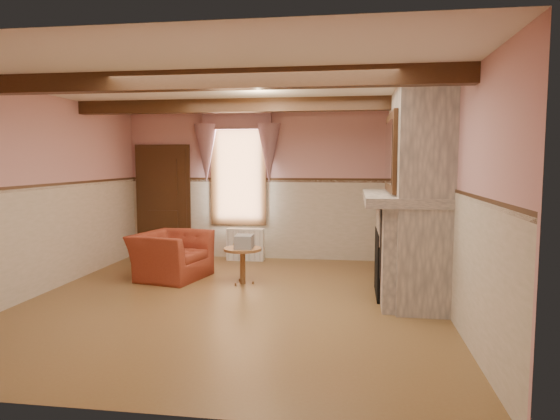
# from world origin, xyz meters

# --- Properties ---
(floor) EXTENTS (5.50, 6.00, 0.01)m
(floor) POSITION_xyz_m (0.00, 0.00, 0.00)
(floor) COLOR brown
(floor) RESTS_ON ground
(ceiling) EXTENTS (5.50, 6.00, 0.01)m
(ceiling) POSITION_xyz_m (0.00, 0.00, 2.80)
(ceiling) COLOR silver
(ceiling) RESTS_ON wall_back
(wall_back) EXTENTS (5.50, 0.02, 2.80)m
(wall_back) POSITION_xyz_m (0.00, 3.00, 1.40)
(wall_back) COLOR #CA8D8C
(wall_back) RESTS_ON floor
(wall_front) EXTENTS (5.50, 0.02, 2.80)m
(wall_front) POSITION_xyz_m (0.00, -3.00, 1.40)
(wall_front) COLOR #CA8D8C
(wall_front) RESTS_ON floor
(wall_left) EXTENTS (0.02, 6.00, 2.80)m
(wall_left) POSITION_xyz_m (-2.75, 0.00, 1.40)
(wall_left) COLOR #CA8D8C
(wall_left) RESTS_ON floor
(wall_right) EXTENTS (0.02, 6.00, 2.80)m
(wall_right) POSITION_xyz_m (2.75, 0.00, 1.40)
(wall_right) COLOR #CA8D8C
(wall_right) RESTS_ON floor
(wainscot) EXTENTS (5.50, 6.00, 1.50)m
(wainscot) POSITION_xyz_m (0.00, 0.00, 0.75)
(wainscot) COLOR beige
(wainscot) RESTS_ON floor
(chair_rail) EXTENTS (5.50, 6.00, 0.08)m
(chair_rail) POSITION_xyz_m (0.00, 0.00, 1.50)
(chair_rail) COLOR black
(chair_rail) RESTS_ON wainscot
(firebox) EXTENTS (0.20, 0.95, 0.90)m
(firebox) POSITION_xyz_m (2.00, 0.60, 0.45)
(firebox) COLOR black
(firebox) RESTS_ON floor
(armchair) EXTENTS (1.20, 1.31, 0.73)m
(armchair) POSITION_xyz_m (-1.28, 1.13, 0.36)
(armchair) COLOR maroon
(armchair) RESTS_ON floor
(side_table) EXTENTS (0.69, 0.69, 0.55)m
(side_table) POSITION_xyz_m (-0.07, 0.94, 0.28)
(side_table) COLOR brown
(side_table) RESTS_ON floor
(book_stack) EXTENTS (0.27, 0.33, 0.20)m
(book_stack) POSITION_xyz_m (-0.04, 0.93, 0.65)
(book_stack) COLOR #B7AD8C
(book_stack) RESTS_ON side_table
(radiator) EXTENTS (0.70, 0.18, 0.60)m
(radiator) POSITION_xyz_m (-0.41, 2.70, 0.30)
(radiator) COLOR white
(radiator) RESTS_ON floor
(bowl) EXTENTS (0.31, 0.31, 0.08)m
(bowl) POSITION_xyz_m (2.24, 0.47, 1.46)
(bowl) COLOR brown
(bowl) RESTS_ON mantel
(mantel_clock) EXTENTS (0.14, 0.24, 0.20)m
(mantel_clock) POSITION_xyz_m (2.24, 1.26, 1.52)
(mantel_clock) COLOR black
(mantel_clock) RESTS_ON mantel
(oil_lamp) EXTENTS (0.11, 0.11, 0.28)m
(oil_lamp) POSITION_xyz_m (2.24, 1.25, 1.56)
(oil_lamp) COLOR #B97B34
(oil_lamp) RESTS_ON mantel
(candle_red) EXTENTS (0.06, 0.06, 0.16)m
(candle_red) POSITION_xyz_m (2.24, 0.06, 1.50)
(candle_red) COLOR #AB151D
(candle_red) RESTS_ON mantel
(jar_yellow) EXTENTS (0.06, 0.06, 0.12)m
(jar_yellow) POSITION_xyz_m (2.24, 0.26, 1.48)
(jar_yellow) COLOR yellow
(jar_yellow) RESTS_ON mantel
(fireplace) EXTENTS (0.85, 2.00, 2.80)m
(fireplace) POSITION_xyz_m (2.42, 0.60, 1.40)
(fireplace) COLOR gray
(fireplace) RESTS_ON floor
(mantel) EXTENTS (1.05, 2.05, 0.12)m
(mantel) POSITION_xyz_m (2.24, 0.60, 1.36)
(mantel) COLOR gray
(mantel) RESTS_ON fireplace
(overmantel_mirror) EXTENTS (0.06, 1.44, 1.04)m
(overmantel_mirror) POSITION_xyz_m (2.06, 0.60, 1.97)
(overmantel_mirror) COLOR silver
(overmantel_mirror) RESTS_ON fireplace
(door) EXTENTS (1.10, 0.10, 2.10)m
(door) POSITION_xyz_m (-2.10, 2.94, 1.05)
(door) COLOR black
(door) RESTS_ON floor
(window) EXTENTS (1.06, 0.08, 2.02)m
(window) POSITION_xyz_m (-0.60, 2.97, 1.65)
(window) COLOR white
(window) RESTS_ON wall_back
(window_drapes) EXTENTS (1.30, 0.14, 1.40)m
(window_drapes) POSITION_xyz_m (-0.60, 2.88, 2.25)
(window_drapes) COLOR gray
(window_drapes) RESTS_ON wall_back
(ceiling_beam_front) EXTENTS (5.50, 0.18, 0.20)m
(ceiling_beam_front) POSITION_xyz_m (0.00, -1.20, 2.70)
(ceiling_beam_front) COLOR black
(ceiling_beam_front) RESTS_ON ceiling
(ceiling_beam_back) EXTENTS (5.50, 0.18, 0.20)m
(ceiling_beam_back) POSITION_xyz_m (0.00, 1.20, 2.70)
(ceiling_beam_back) COLOR black
(ceiling_beam_back) RESTS_ON ceiling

